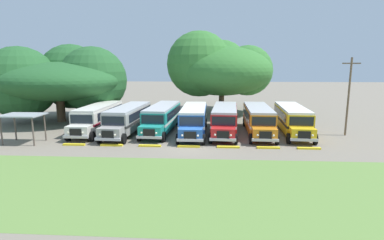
# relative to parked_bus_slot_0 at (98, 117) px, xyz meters

# --- Properties ---
(ground_plane) EXTENTS (220.00, 220.00, 0.00)m
(ground_plane) POSITION_rel_parked_bus_slot_0_xyz_m (10.55, -6.23, -1.58)
(ground_plane) COLOR slate
(foreground_grass_strip) EXTENTS (80.00, 11.10, 0.01)m
(foreground_grass_strip) POSITION_rel_parked_bus_slot_0_xyz_m (10.55, -15.39, -1.58)
(foreground_grass_strip) COLOR olive
(foreground_grass_strip) RESTS_ON ground_plane
(parked_bus_slot_0) EXTENTS (2.78, 10.85, 2.82)m
(parked_bus_slot_0) POSITION_rel_parked_bus_slot_0_xyz_m (0.00, 0.00, 0.00)
(parked_bus_slot_0) COLOR silver
(parked_bus_slot_0) RESTS_ON ground_plane
(parked_bus_slot_1) EXTENTS (3.23, 10.92, 2.82)m
(parked_bus_slot_1) POSITION_rel_parked_bus_slot_0_xyz_m (3.56, -0.71, 0.00)
(parked_bus_slot_1) COLOR #9E9993
(parked_bus_slot_1) RESTS_ON ground_plane
(parked_bus_slot_2) EXTENTS (3.23, 10.92, 2.82)m
(parked_bus_slot_2) POSITION_rel_parked_bus_slot_0_xyz_m (7.13, 0.26, 0.00)
(parked_bus_slot_2) COLOR teal
(parked_bus_slot_2) RESTS_ON ground_plane
(parked_bus_slot_3) EXTENTS (2.72, 10.84, 2.82)m
(parked_bus_slot_3) POSITION_rel_parked_bus_slot_0_xyz_m (10.69, -0.57, 0.00)
(parked_bus_slot_3) COLOR #23519E
(parked_bus_slot_3) RESTS_ON ground_plane
(parked_bus_slot_4) EXTENTS (3.35, 10.94, 2.82)m
(parked_bus_slot_4) POSITION_rel_parked_bus_slot_0_xyz_m (14.01, -0.21, 0.00)
(parked_bus_slot_4) COLOR red
(parked_bus_slot_4) RESTS_ON ground_plane
(parked_bus_slot_5) EXTENTS (3.01, 10.88, 2.82)m
(parked_bus_slot_5) POSITION_rel_parked_bus_slot_0_xyz_m (17.59, -0.11, 0.00)
(parked_bus_slot_5) COLOR orange
(parked_bus_slot_5) RESTS_ON ground_plane
(parked_bus_slot_6) EXTENTS (3.31, 10.93, 2.82)m
(parked_bus_slot_6) POSITION_rel_parked_bus_slot_0_xyz_m (21.26, 0.17, 0.00)
(parked_bus_slot_6) COLOR yellow
(parked_bus_slot_6) RESTS_ON ground_plane
(curb_wheelstop_0) EXTENTS (2.00, 0.36, 0.15)m
(curb_wheelstop_0) POSITION_rel_parked_bus_slot_0_xyz_m (0.04, -6.42, -1.51)
(curb_wheelstop_0) COLOR yellow
(curb_wheelstop_0) RESTS_ON ground_plane
(curb_wheelstop_1) EXTENTS (2.00, 0.36, 0.15)m
(curb_wheelstop_1) POSITION_rel_parked_bus_slot_0_xyz_m (3.54, -6.42, -1.51)
(curb_wheelstop_1) COLOR yellow
(curb_wheelstop_1) RESTS_ON ground_plane
(curb_wheelstop_2) EXTENTS (2.00, 0.36, 0.15)m
(curb_wheelstop_2) POSITION_rel_parked_bus_slot_0_xyz_m (7.05, -6.42, -1.51)
(curb_wheelstop_2) COLOR yellow
(curb_wheelstop_2) RESTS_ON ground_plane
(curb_wheelstop_3) EXTENTS (2.00, 0.36, 0.15)m
(curb_wheelstop_3) POSITION_rel_parked_bus_slot_0_xyz_m (10.55, -6.42, -1.51)
(curb_wheelstop_3) COLOR yellow
(curb_wheelstop_3) RESTS_ON ground_plane
(curb_wheelstop_4) EXTENTS (2.00, 0.36, 0.15)m
(curb_wheelstop_4) POSITION_rel_parked_bus_slot_0_xyz_m (14.06, -6.42, -1.51)
(curb_wheelstop_4) COLOR yellow
(curb_wheelstop_4) RESTS_ON ground_plane
(curb_wheelstop_5) EXTENTS (2.00, 0.36, 0.15)m
(curb_wheelstop_5) POSITION_rel_parked_bus_slot_0_xyz_m (17.56, -6.42, -1.51)
(curb_wheelstop_5) COLOR yellow
(curb_wheelstop_5) RESTS_ON ground_plane
(curb_wheelstop_6) EXTENTS (2.00, 0.36, 0.15)m
(curb_wheelstop_6) POSITION_rel_parked_bus_slot_0_xyz_m (21.07, -6.42, -1.51)
(curb_wheelstop_6) COLOR yellow
(curb_wheelstop_6) RESTS_ON ground_plane
(broad_shade_tree) EXTENTS (15.62, 16.31, 12.04)m
(broad_shade_tree) POSITION_rel_parked_bus_slot_0_xyz_m (13.79, 13.51, 5.13)
(broad_shade_tree) COLOR brown
(broad_shade_tree) RESTS_ON ground_plane
(secondary_tree) EXTENTS (16.89, 15.33, 10.10)m
(secondary_tree) POSITION_rel_parked_bus_slot_0_xyz_m (-7.02, 6.12, 3.70)
(secondary_tree) COLOR brown
(secondary_tree) RESTS_ON ground_plane
(utility_pole) EXTENTS (1.80, 0.20, 8.00)m
(utility_pole) POSITION_rel_parked_bus_slot_0_xyz_m (26.52, -0.77, 2.67)
(utility_pole) COLOR brown
(utility_pole) RESTS_ON ground_plane
(waiting_shelter) EXTENTS (3.60, 2.60, 2.72)m
(waiting_shelter) POSITION_rel_parked_bus_slot_0_xyz_m (-4.98, -5.81, 0.87)
(waiting_shelter) COLOR brown
(waiting_shelter) RESTS_ON ground_plane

